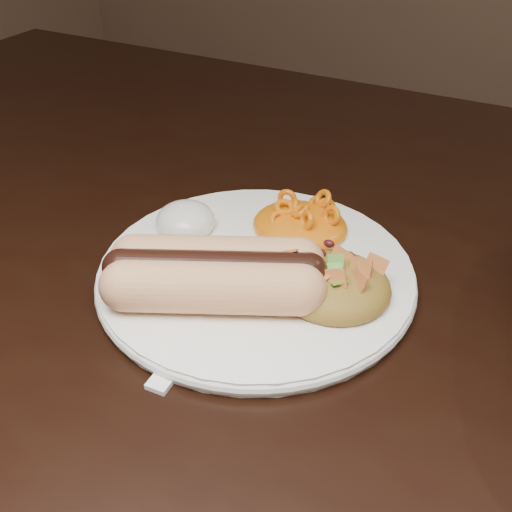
% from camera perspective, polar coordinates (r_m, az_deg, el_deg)
% --- Properties ---
extents(table, '(1.60, 0.90, 0.75)m').
position_cam_1_polar(table, '(0.55, 10.20, -10.55)').
color(table, black).
rests_on(table, floor).
extents(plate, '(0.33, 0.33, 0.01)m').
position_cam_1_polar(plate, '(0.48, 0.00, -1.60)').
color(plate, white).
rests_on(plate, table).
extents(hotdog, '(0.14, 0.12, 0.04)m').
position_cam_1_polar(hotdog, '(0.44, -3.96, -1.59)').
color(hotdog, '#FBB67F').
rests_on(hotdog, plate).
extents(mac_and_cheese, '(0.09, 0.08, 0.03)m').
position_cam_1_polar(mac_and_cheese, '(0.52, 4.27, 4.03)').
color(mac_and_cheese, orange).
rests_on(mac_and_cheese, plate).
extents(sour_cream, '(0.07, 0.07, 0.03)m').
position_cam_1_polar(sour_cream, '(0.52, -6.78, 4.08)').
color(sour_cream, silver).
rests_on(sour_cream, plate).
extents(taco_salad, '(0.09, 0.08, 0.04)m').
position_cam_1_polar(taco_salad, '(0.45, 7.44, -1.97)').
color(taco_salad, '#C1471C').
rests_on(taco_salad, plate).
extents(fork, '(0.03, 0.14, 0.00)m').
position_cam_1_polar(fork, '(0.43, -6.08, -8.15)').
color(fork, white).
rests_on(fork, table).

